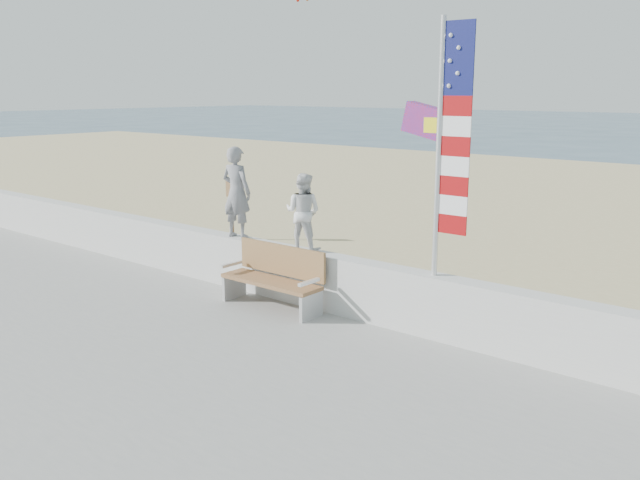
# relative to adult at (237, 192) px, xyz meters

# --- Properties ---
(ground) EXTENTS (220.00, 220.00, 0.00)m
(ground) POSITION_rel_adult_xyz_m (1.85, -2.00, -1.88)
(ground) COLOR #324F64
(ground) RESTS_ON ground
(sand) EXTENTS (90.00, 40.00, 0.08)m
(sand) POSITION_rel_adult_xyz_m (1.85, 7.00, -1.84)
(sand) COLOR tan
(sand) RESTS_ON ground
(seawall) EXTENTS (30.00, 0.35, 0.90)m
(seawall) POSITION_rel_adult_xyz_m (1.85, 0.00, -1.25)
(seawall) COLOR silver
(seawall) RESTS_ON boardwalk
(adult) EXTENTS (0.62, 0.44, 1.60)m
(adult) POSITION_rel_adult_xyz_m (0.00, 0.00, 0.00)
(adult) COLOR gray
(adult) RESTS_ON seawall
(child) EXTENTS (0.71, 0.62, 1.25)m
(child) POSITION_rel_adult_xyz_m (1.53, 0.00, -0.17)
(child) COLOR silver
(child) RESTS_ON seawall
(bench) EXTENTS (1.80, 0.57, 1.00)m
(bench) POSITION_rel_adult_xyz_m (1.31, -0.45, -1.19)
(bench) COLOR #946840
(bench) RESTS_ON boardwalk
(flag) EXTENTS (0.50, 0.08, 3.50)m
(flag) POSITION_rel_adult_xyz_m (4.09, -0.00, 1.11)
(flag) COLOR silver
(flag) RESTS_ON seawall
(parafoil_kite) EXTENTS (1.11, 0.31, 0.76)m
(parafoil_kite) POSITION_rel_adult_xyz_m (2.11, 2.97, 1.16)
(parafoil_kite) COLOR red
(parafoil_kite) RESTS_ON ground
(sign) EXTENTS (0.32, 0.07, 1.46)m
(sign) POSITION_rel_adult_xyz_m (-3.24, 2.92, -0.94)
(sign) COLOR brown
(sign) RESTS_ON sand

